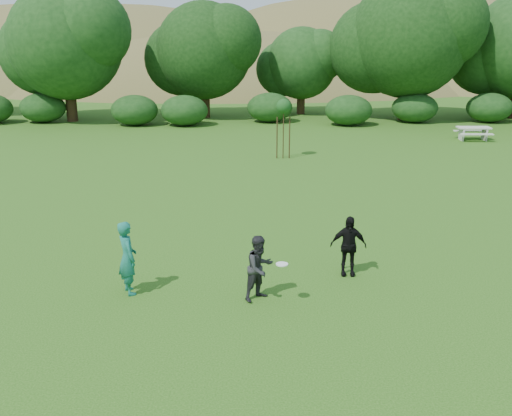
{
  "coord_description": "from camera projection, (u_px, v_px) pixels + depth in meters",
  "views": [
    {
      "loc": [
        0.2,
        -12.26,
        5.76
      ],
      "look_at": [
        0.0,
        3.0,
        1.1
      ],
      "focal_mm": 40.0,
      "sensor_mm": 36.0,
      "label": 1
    }
  ],
  "objects": [
    {
      "name": "tree_row",
      "position": [
        308.0,
        48.0,
        39.38
      ],
      "size": [
        53.92,
        10.38,
        9.62
      ],
      "color": "#3A2616",
      "rests_on": "ground"
    },
    {
      "name": "picnic_table",
      "position": [
        473.0,
        131.0,
        32.17
      ],
      "size": [
        1.8,
        1.48,
        0.76
      ],
      "color": "beige",
      "rests_on": "ground"
    },
    {
      "name": "player_teal",
      "position": [
        128.0,
        258.0,
        13.02
      ],
      "size": [
        0.68,
        0.76,
        1.74
      ],
      "primitive_type": "imported",
      "rotation": [
        0.0,
        0.0,
        2.09
      ],
      "color": "#176B5B",
      "rests_on": "ground"
    },
    {
      "name": "ground",
      "position": [
        254.0,
        290.0,
        13.41
      ],
      "size": [
        120.0,
        120.0,
        0.0
      ],
      "primitive_type": "plane",
      "color": "#19470C",
      "rests_on": "ground"
    },
    {
      "name": "player_grey",
      "position": [
        260.0,
        268.0,
        12.75
      ],
      "size": [
        0.93,
        0.92,
        1.51
      ],
      "primitive_type": "imported",
      "rotation": [
        0.0,
        0.0,
        0.74
      ],
      "color": "#27272A",
      "rests_on": "ground"
    },
    {
      "name": "player_black",
      "position": [
        348.0,
        246.0,
        14.06
      ],
      "size": [
        0.9,
        0.4,
        1.53
      ],
      "primitive_type": "imported",
      "rotation": [
        0.0,
        0.0,
        -0.03
      ],
      "color": "black",
      "rests_on": "ground"
    },
    {
      "name": "frisbee",
      "position": [
        282.0,
        264.0,
        12.37
      ],
      "size": [
        0.27,
        0.27,
        0.03
      ],
      "color": "white",
      "rests_on": "ground"
    },
    {
      "name": "hillside",
      "position": [
        258.0,
        162.0,
        82.37
      ],
      "size": [
        150.0,
        72.0,
        52.0
      ],
      "color": "olive",
      "rests_on": "ground"
    },
    {
      "name": "sapling",
      "position": [
        284.0,
        108.0,
        26.93
      ],
      "size": [
        0.7,
        0.7,
        2.85
      ],
      "color": "#382816",
      "rests_on": "ground"
    }
  ]
}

